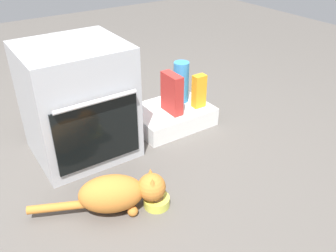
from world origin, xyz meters
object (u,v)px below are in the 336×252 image
(food_bowl, at_px, (157,201))
(water_bottle, at_px, (181,82))
(cat, at_px, (118,193))
(pantry_cabinet, at_px, (171,116))
(oven, at_px, (78,102))
(cereal_box, at_px, (172,93))
(juice_carton, at_px, (199,91))

(food_bowl, height_order, water_bottle, water_bottle)
(cat, bearing_deg, pantry_cabinet, 63.74)
(oven, xyz_separation_m, cereal_box, (0.63, -0.08, -0.08))
(oven, relative_size, juice_carton, 2.94)
(juice_carton, distance_m, water_bottle, 0.16)
(oven, bearing_deg, food_bowl, -80.53)
(oven, bearing_deg, cat, -95.60)
(oven, xyz_separation_m, pantry_cabinet, (0.66, -0.03, -0.29))
(cat, height_order, cereal_box, cereal_box)
(juice_carton, bearing_deg, cereal_box, 168.49)
(juice_carton, relative_size, water_bottle, 0.80)
(pantry_cabinet, distance_m, water_bottle, 0.25)
(cat, relative_size, juice_carton, 2.71)
(oven, relative_size, pantry_cabinet, 1.28)
(food_bowl, distance_m, juice_carton, 0.95)
(pantry_cabinet, height_order, cat, cat)
(food_bowl, bearing_deg, cereal_box, 50.13)
(cereal_box, bearing_deg, oven, 173.16)
(oven, xyz_separation_m, juice_carton, (0.84, -0.12, -0.10))
(cat, relative_size, water_bottle, 2.17)
(oven, height_order, cat, oven)
(cat, xyz_separation_m, juice_carton, (0.90, 0.50, 0.14))
(cereal_box, bearing_deg, pantry_cabinet, 61.40)
(food_bowl, distance_m, cat, 0.21)
(pantry_cabinet, distance_m, juice_carton, 0.27)
(pantry_cabinet, height_order, water_bottle, water_bottle)
(water_bottle, bearing_deg, food_bowl, -132.77)
(cat, xyz_separation_m, cereal_box, (0.69, 0.54, 0.16))
(pantry_cabinet, distance_m, cereal_box, 0.21)
(pantry_cabinet, height_order, juice_carton, juice_carton)
(pantry_cabinet, xyz_separation_m, juice_carton, (0.18, -0.09, 0.19))
(food_bowl, bearing_deg, oven, 99.47)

